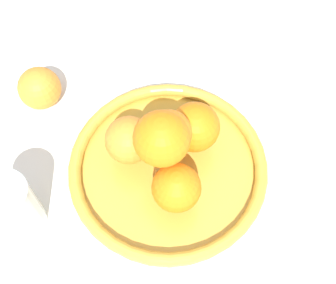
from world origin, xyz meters
name	(u,v)px	position (x,y,z in m)	size (l,w,h in m)	color
ground_plane	(168,174)	(0.00, 0.00, 0.00)	(4.00, 4.00, 0.00)	silver
fruit_bowl	(168,169)	(0.00, 0.00, 0.02)	(0.31, 0.31, 0.04)	gold
orange_pile	(167,144)	(0.00, 0.00, 0.10)	(0.18, 0.16, 0.14)	orange
stray_orange	(40,88)	(-0.18, 0.18, 0.04)	(0.07, 0.07, 0.07)	orange
drinking_glass	(14,208)	(-0.23, -0.03, 0.06)	(0.07, 0.07, 0.12)	silver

